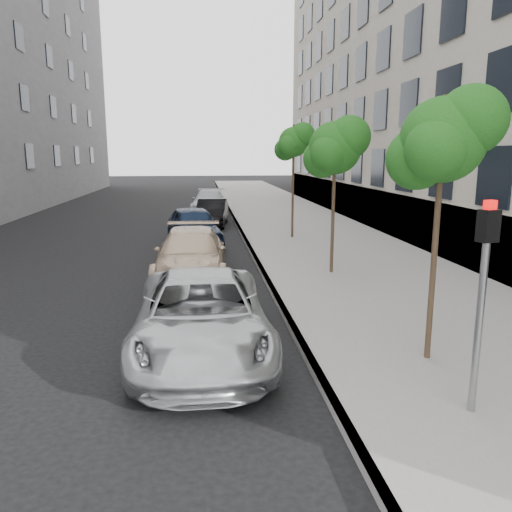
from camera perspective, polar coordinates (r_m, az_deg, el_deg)
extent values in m
plane|color=black|center=(7.32, -0.15, -18.17)|extent=(160.00, 160.00, 0.00)
cube|color=gray|center=(30.93, 2.96, 4.97)|extent=(6.40, 72.00, 0.14)
cube|color=#9E9B93|center=(30.58, -2.85, 4.89)|extent=(0.15, 72.00, 0.14)
cylinder|color=#38281C|center=(8.82, 19.87, 2.51)|extent=(0.10, 0.10, 4.41)
sphere|color=#1A5115|center=(8.73, 20.56, 12.31)|extent=(1.37, 1.37, 1.37)
sphere|color=#1A5115|center=(8.73, 23.43, 14.08)|extent=(1.10, 1.10, 1.10)
sphere|color=#1A5115|center=(8.83, 17.92, 10.51)|extent=(1.03, 1.03, 1.03)
cylinder|color=#38281C|center=(14.89, 8.84, 6.40)|extent=(0.10, 0.10, 4.36)
sphere|color=#1A5115|center=(14.83, 9.02, 12.10)|extent=(1.52, 1.52, 1.52)
sphere|color=#1A5115|center=(14.74, 10.61, 13.22)|extent=(1.21, 1.21, 1.21)
sphere|color=#1A5115|center=(15.00, 7.60, 10.99)|extent=(1.14, 1.14, 1.14)
cylinder|color=#38281C|center=(21.20, 4.24, 8.44)|extent=(0.10, 0.10, 4.67)
sphere|color=#1A5115|center=(21.18, 4.31, 12.86)|extent=(1.24, 1.24, 1.24)
sphere|color=#1A5115|center=(21.06, 5.39, 13.67)|extent=(0.99, 0.99, 0.99)
sphere|color=#1A5115|center=(21.37, 3.36, 12.06)|extent=(0.93, 0.93, 0.93)
cylinder|color=#939699|center=(7.38, 24.08, -7.65)|extent=(0.10, 0.10, 2.38)
cube|color=black|center=(7.07, 25.01, 3.15)|extent=(0.28, 0.24, 0.42)
cube|color=red|center=(7.04, 25.20, 5.32)|extent=(0.16, 0.13, 0.12)
imported|color=#BABCBF|center=(9.27, -6.27, -6.76)|extent=(2.44, 5.22, 1.45)
imported|color=tan|center=(14.80, -7.46, 0.17)|extent=(2.18, 5.06, 1.45)
imported|color=#0F1B32|center=(20.12, -7.15, 3.37)|extent=(2.53, 4.84, 1.57)
imported|color=black|center=(25.78, -5.05, 4.97)|extent=(1.90, 4.26, 1.36)
imported|color=#999BA0|center=(30.92, -5.32, 6.16)|extent=(2.43, 5.18, 1.46)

